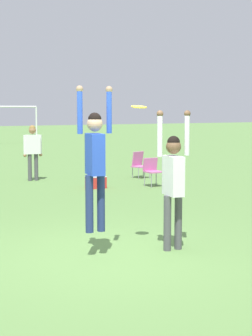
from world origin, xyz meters
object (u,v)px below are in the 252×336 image
Objects in this scene: person_defending at (173,176)px; person_spectator_far at (33,147)px; cooler_box at (96,182)px; person_jumping at (95,155)px; frisbee at (139,107)px; camping_chair_4 at (152,169)px; camping_chair_1 at (139,163)px.

person_defending is 1.29× the size of person_spectator_far.
person_jumping is at bearing -114.63° from cooler_box.
person_defending is at bearing -104.61° from cooler_box.
frisbee is 0.14× the size of person_spectator_far.
person_jumping reaches higher than person_defending.
person_spectator_far is (-2.63, 2.79, 0.54)m from camping_chair_4.
frisbee is at bearing -108.93° from cooler_box.
camping_chair_1 is 1.03× the size of camping_chair_4.
person_jumping is 8.89× the size of frisbee.
person_defending is 9.24m from camping_chair_1.
camping_chair_1 is 2.01m from camping_chair_4.
camping_chair_1 is 3.43m from person_spectator_far.
person_spectator_far is (-3.26, 0.88, 0.56)m from camping_chair_1.
person_defending is at bearing -30.95° from frisbee.
frisbee is 7.42m from camping_chair_4.
camping_chair_4 is (4.61, 6.19, -1.05)m from person_jumping.
camping_chair_1 is (4.46, 8.02, -1.79)m from frisbee.
camping_chair_4 is at bearing 57.96° from frisbee.
frisbee reaches higher than person_spectator_far.
person_jumping is 1.07m from frisbee.
person_jumping reaches higher than camping_chair_4.
person_spectator_far is at bearing -47.65° from camping_chair_4.
person_defending reaches higher than person_spectator_far.
person_jumping is 4.19× the size of cooler_box.
cooler_box is (1.77, 6.80, -1.01)m from person_defending.
camping_chair_4 reaches higher than cooler_box.
camping_chair_1 is at bearing -109.41° from camping_chair_4.
frisbee is 9.06m from person_spectator_far.
cooler_box is at bearing 174.38° from person_defending.
person_jumping reaches higher than camping_chair_1.
frisbee reaches higher than camping_chair_1.
frisbee is at bearing -89.14° from person_spectator_far.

